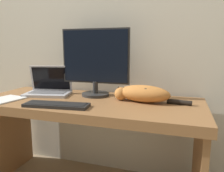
# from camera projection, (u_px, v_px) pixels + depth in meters

# --- Properties ---
(wall_back) EXTENTS (6.40, 0.06, 2.60)m
(wall_back) POSITION_uv_depth(u_px,v_px,m) (105.00, 19.00, 1.79)
(wall_back) COLOR beige
(wall_back) RESTS_ON ground_plane
(desk) EXTENTS (1.58, 0.64, 0.70)m
(desk) POSITION_uv_depth(u_px,v_px,m) (89.00, 119.00, 1.56)
(desk) COLOR olive
(desk) RESTS_ON ground_plane
(monitor) EXTENTS (0.53, 0.21, 0.51)m
(monitor) POSITION_uv_depth(u_px,v_px,m) (95.00, 62.00, 1.65)
(monitor) COLOR #282828
(monitor) RESTS_ON desk
(laptop) EXTENTS (0.37, 0.27, 0.22)m
(laptop) POSITION_uv_depth(u_px,v_px,m) (49.00, 89.00, 1.72)
(laptop) COLOR #B7B7BC
(laptop) RESTS_ON desk
(external_keyboard) EXTENTS (0.42, 0.16, 0.02)m
(external_keyboard) POSITION_uv_depth(u_px,v_px,m) (56.00, 105.00, 1.37)
(external_keyboard) COLOR black
(external_keyboard) RESTS_ON desk
(cat) EXTENTS (0.52, 0.21, 0.12)m
(cat) POSITION_uv_depth(u_px,v_px,m) (142.00, 93.00, 1.49)
(cat) COLOR #C67A38
(cat) RESTS_ON desk
(paper_notepad) EXTENTS (0.23, 0.28, 0.01)m
(paper_notepad) POSITION_uv_depth(u_px,v_px,m) (4.00, 100.00, 1.54)
(paper_notepad) COLOR white
(paper_notepad) RESTS_ON desk
(small_toy) EXTENTS (0.06, 0.06, 0.06)m
(small_toy) POSITION_uv_depth(u_px,v_px,m) (136.00, 96.00, 1.55)
(small_toy) COLOR gold
(small_toy) RESTS_ON desk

